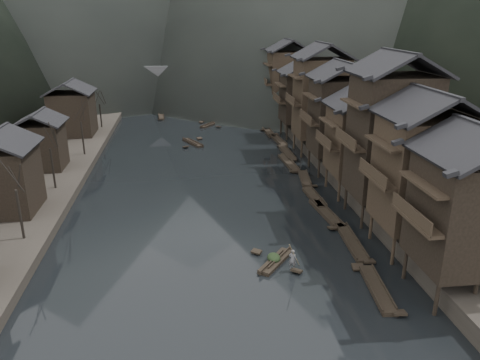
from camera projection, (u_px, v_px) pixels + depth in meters
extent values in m
plane|color=black|center=(219.00, 255.00, 40.55)|extent=(300.00, 300.00, 0.00)
cube|color=#2D2823|center=(401.00, 128.00, 81.62)|extent=(40.00, 200.00, 1.80)
cylinder|color=black|center=(437.00, 299.00, 32.00)|extent=(0.30, 0.30, 2.90)
cylinder|color=black|center=(405.00, 264.00, 36.49)|extent=(0.30, 0.30, 2.90)
cylinder|color=black|center=(474.00, 296.00, 32.31)|extent=(0.30, 0.30, 2.90)
cylinder|color=black|center=(438.00, 262.00, 36.80)|extent=(0.30, 0.30, 2.90)
cube|color=black|center=(472.00, 212.00, 32.82)|extent=(7.00, 6.00, 7.97)
cube|color=#2D2319|center=(417.00, 220.00, 32.50)|extent=(1.20, 5.70, 0.25)
cylinder|color=#2D2319|center=(393.00, 250.00, 38.54)|extent=(0.30, 0.30, 2.90)
cylinder|color=#2D2319|center=(371.00, 226.00, 43.03)|extent=(0.30, 0.30, 2.90)
cylinder|color=#2D2319|center=(425.00, 248.00, 38.86)|extent=(0.30, 0.30, 2.90)
cylinder|color=#2D2319|center=(399.00, 224.00, 43.34)|extent=(0.30, 0.30, 2.90)
cube|color=#2D2319|center=(424.00, 172.00, 39.15)|extent=(7.00, 6.00, 9.24)
cube|color=#2D2319|center=(378.00, 179.00, 38.85)|extent=(1.20, 5.70, 0.25)
cylinder|color=black|center=(362.00, 216.00, 45.09)|extent=(0.30, 0.30, 2.90)
cylinder|color=black|center=(346.00, 198.00, 49.58)|extent=(0.30, 0.30, 2.90)
cylinder|color=black|center=(389.00, 215.00, 45.40)|extent=(0.30, 0.30, 2.90)
cylinder|color=black|center=(371.00, 197.00, 49.89)|extent=(0.30, 0.30, 2.90)
cube|color=black|center=(390.00, 137.00, 45.28)|extent=(7.00, 6.00, 11.76)
cube|color=#2D2319|center=(350.00, 144.00, 45.02)|extent=(1.20, 5.70, 0.25)
cylinder|color=#2D2319|center=(339.00, 190.00, 51.64)|extent=(0.30, 0.30, 2.90)
cylinder|color=#2D2319|center=(326.00, 176.00, 56.12)|extent=(0.30, 0.30, 2.90)
cylinder|color=#2D2319|center=(363.00, 189.00, 51.95)|extent=(0.30, 0.30, 2.90)
cylinder|color=#2D2319|center=(348.00, 175.00, 56.44)|extent=(0.30, 0.30, 2.90)
cube|color=#2D2319|center=(362.00, 140.00, 52.54)|extent=(7.00, 6.00, 7.46)
cube|color=#2D2319|center=(327.00, 144.00, 52.21)|extent=(1.20, 5.70, 0.25)
cylinder|color=black|center=(319.00, 168.00, 59.12)|extent=(0.30, 0.30, 2.90)
cylinder|color=black|center=(309.00, 157.00, 63.61)|extent=(0.30, 0.30, 2.90)
cylinder|color=black|center=(340.00, 167.00, 59.43)|extent=(0.30, 0.30, 2.90)
cylinder|color=black|center=(329.00, 156.00, 63.92)|extent=(0.30, 0.30, 2.90)
cube|color=black|center=(340.00, 116.00, 59.69)|extent=(7.00, 6.00, 9.47)
cube|color=#2D2319|center=(309.00, 121.00, 59.39)|extent=(1.20, 5.70, 0.25)
cylinder|color=#2D2319|center=(302.00, 149.00, 67.53)|extent=(0.30, 0.30, 2.90)
cylinder|color=#2D2319|center=(294.00, 140.00, 72.02)|extent=(0.30, 0.30, 2.90)
cylinder|color=#2D2319|center=(320.00, 148.00, 67.84)|extent=(0.30, 0.30, 2.90)
cylinder|color=#2D2319|center=(311.00, 140.00, 72.33)|extent=(0.30, 0.30, 2.90)
cube|color=#2D2319|center=(321.00, 98.00, 67.82)|extent=(7.00, 6.00, 11.13)
cube|color=#2D2319|center=(293.00, 102.00, 67.56)|extent=(1.20, 5.70, 0.25)
cylinder|color=black|center=(287.00, 132.00, 76.88)|extent=(0.30, 0.30, 2.90)
cylinder|color=black|center=(281.00, 126.00, 81.37)|extent=(0.30, 0.30, 2.90)
cylinder|color=black|center=(303.00, 132.00, 77.20)|extent=(0.30, 0.30, 2.90)
cylinder|color=black|center=(296.00, 125.00, 81.68)|extent=(0.30, 0.30, 2.90)
cube|color=black|center=(303.00, 98.00, 77.72)|extent=(7.00, 6.00, 7.88)
cube|color=#2D2319|center=(279.00, 101.00, 77.40)|extent=(1.20, 5.70, 0.25)
cylinder|color=#2D2319|center=(273.00, 117.00, 88.11)|extent=(0.30, 0.30, 2.90)
cylinder|color=#2D2319|center=(269.00, 112.00, 92.59)|extent=(0.30, 0.30, 2.90)
cylinder|color=#2D2319|center=(287.00, 117.00, 88.42)|extent=(0.30, 0.30, 2.90)
cylinder|color=#2D2319|center=(282.00, 112.00, 92.91)|extent=(0.30, 0.30, 2.90)
cube|color=#2D2319|center=(288.00, 80.00, 88.50)|extent=(7.00, 6.00, 10.51)
cube|color=#2D2319|center=(267.00, 83.00, 88.22)|extent=(1.20, 5.70, 0.25)
cube|color=black|center=(3.00, 178.00, 46.08)|extent=(6.00, 6.00, 6.50)
cube|color=black|center=(42.00, 144.00, 59.29)|extent=(5.00, 5.00, 5.80)
cube|color=black|center=(72.00, 112.00, 75.95)|extent=(6.50, 6.50, 6.80)
cylinder|color=black|center=(20.00, 212.00, 40.58)|extent=(0.24, 0.24, 4.57)
cylinder|color=black|center=(57.00, 166.00, 52.63)|extent=(0.24, 0.24, 4.66)
cylinder|color=black|center=(81.00, 136.00, 65.32)|extent=(0.24, 0.24, 4.66)
cylinder|color=black|center=(100.00, 114.00, 81.23)|extent=(0.24, 0.24, 4.03)
cube|color=black|center=(377.00, 289.00, 35.23)|extent=(1.76, 6.66, 0.30)
cube|color=black|center=(377.00, 287.00, 35.17)|extent=(1.80, 6.54, 0.10)
cube|color=black|center=(358.00, 266.00, 38.09)|extent=(1.01, 0.90, 0.34)
cube|color=black|center=(399.00, 312.00, 32.28)|extent=(1.01, 0.90, 0.34)
cube|color=black|center=(351.00, 242.00, 42.49)|extent=(1.57, 7.75, 0.30)
cube|color=black|center=(351.00, 240.00, 42.43)|extent=(1.61, 7.60, 0.10)
cube|color=black|center=(336.00, 223.00, 45.87)|extent=(0.99, 1.00, 0.37)
cube|color=black|center=(369.00, 260.00, 39.02)|extent=(0.99, 1.00, 0.37)
cube|color=black|center=(326.00, 214.00, 48.46)|extent=(1.79, 7.35, 0.30)
cube|color=black|center=(326.00, 212.00, 48.40)|extent=(1.83, 7.21, 0.10)
cube|color=black|center=(320.00, 200.00, 51.71)|extent=(1.02, 0.98, 0.36)
cube|color=black|center=(333.00, 227.00, 45.12)|extent=(1.02, 0.98, 0.36)
cube|color=black|center=(314.00, 198.00, 52.59)|extent=(1.33, 5.85, 0.30)
cube|color=black|center=(314.00, 196.00, 52.53)|extent=(1.39, 5.74, 0.10)
cube|color=black|center=(309.00, 188.00, 55.16)|extent=(0.96, 0.76, 0.32)
cube|color=black|center=(320.00, 206.00, 49.92)|extent=(0.96, 0.76, 0.32)
cube|color=black|center=(304.00, 179.00, 58.73)|extent=(1.87, 5.92, 0.30)
cube|color=black|center=(305.00, 177.00, 58.67)|extent=(1.91, 5.81, 0.10)
cube|color=black|center=(296.00, 171.00, 61.23)|extent=(1.02, 0.84, 0.32)
cube|color=black|center=(313.00, 185.00, 56.13)|extent=(1.02, 0.84, 0.32)
cube|color=black|center=(289.00, 163.00, 64.80)|extent=(1.47, 7.72, 0.30)
cube|color=black|center=(289.00, 162.00, 64.74)|extent=(1.52, 7.57, 0.10)
cube|color=black|center=(284.00, 155.00, 68.21)|extent=(0.98, 0.98, 0.37)
cube|color=black|center=(293.00, 171.00, 61.29)|extent=(0.98, 0.98, 0.37)
cube|color=black|center=(287.00, 154.00, 69.23)|extent=(1.19, 7.29, 0.30)
cube|color=black|center=(287.00, 153.00, 69.17)|extent=(1.24, 7.14, 0.10)
cube|color=black|center=(283.00, 146.00, 72.46)|extent=(0.95, 0.90, 0.36)
cube|color=black|center=(292.00, 160.00, 65.92)|extent=(0.95, 0.90, 0.36)
cube|color=black|center=(278.00, 140.00, 76.63)|extent=(1.76, 7.36, 0.30)
cube|color=black|center=(278.00, 139.00, 76.56)|extent=(1.81, 7.22, 0.10)
cube|color=black|center=(276.00, 134.00, 79.87)|extent=(1.01, 0.97, 0.36)
cube|color=black|center=(280.00, 145.00, 73.28)|extent=(1.01, 0.97, 0.36)
cube|color=black|center=(269.00, 132.00, 81.60)|extent=(1.15, 6.48, 0.30)
cube|color=black|center=(269.00, 131.00, 81.54)|extent=(1.21, 6.35, 0.10)
cube|color=black|center=(266.00, 128.00, 84.46)|extent=(0.94, 0.80, 0.34)
cube|color=black|center=(272.00, 136.00, 78.64)|extent=(0.94, 0.80, 0.34)
cube|color=black|center=(262.00, 126.00, 86.48)|extent=(1.76, 7.22, 0.30)
cube|color=black|center=(262.00, 125.00, 86.42)|extent=(1.80, 7.08, 0.10)
cube|color=black|center=(260.00, 121.00, 89.66)|extent=(1.01, 0.96, 0.35)
cube|color=black|center=(263.00, 129.00, 83.20)|extent=(1.01, 0.96, 0.35)
cube|color=black|center=(255.00, 120.00, 91.49)|extent=(1.23, 6.96, 0.30)
cube|color=black|center=(255.00, 119.00, 91.43)|extent=(1.29, 6.82, 0.10)
cube|color=black|center=(253.00, 115.00, 94.56)|extent=(0.95, 0.87, 0.35)
cube|color=black|center=(258.00, 123.00, 88.32)|extent=(0.95, 0.87, 0.35)
cube|color=black|center=(256.00, 113.00, 97.17)|extent=(1.92, 6.19, 0.30)
cube|color=black|center=(256.00, 113.00, 97.11)|extent=(1.96, 6.07, 0.10)
cube|color=black|center=(256.00, 110.00, 99.87)|extent=(1.03, 0.87, 0.33)
cube|color=black|center=(257.00, 116.00, 94.36)|extent=(1.03, 0.87, 0.33)
cube|color=black|center=(193.00, 143.00, 75.09)|extent=(3.33, 5.52, 0.30)
cube|color=black|center=(193.00, 142.00, 75.03)|extent=(3.33, 5.44, 0.10)
cube|color=black|center=(199.00, 138.00, 77.46)|extent=(1.07, 1.00, 0.32)
cube|color=black|center=(186.00, 146.00, 72.63)|extent=(1.07, 1.00, 0.32)
cube|color=black|center=(210.00, 125.00, 87.42)|extent=(3.90, 4.94, 0.30)
cube|color=black|center=(210.00, 124.00, 87.36)|extent=(3.88, 4.89, 0.10)
cube|color=black|center=(201.00, 122.00, 89.17)|extent=(1.08, 1.03, 0.31)
cube|color=black|center=(218.00, 126.00, 85.58)|extent=(1.08, 1.03, 0.31)
cube|color=black|center=(161.00, 117.00, 94.09)|extent=(1.37, 5.65, 0.30)
cube|color=black|center=(161.00, 116.00, 94.03)|extent=(1.42, 5.54, 0.10)
cube|color=black|center=(163.00, 113.00, 96.57)|extent=(0.89, 0.75, 0.32)
cube|color=black|center=(160.00, 119.00, 91.52)|extent=(0.89, 0.75, 0.32)
cube|color=black|center=(166.00, 102.00, 109.58)|extent=(3.92, 5.26, 0.30)
cube|color=black|center=(166.00, 101.00, 109.52)|extent=(3.90, 5.19, 0.10)
cube|color=black|center=(172.00, 100.00, 111.82)|extent=(1.09, 1.05, 0.32)
cube|color=black|center=(159.00, 103.00, 107.25)|extent=(1.09, 1.05, 0.32)
cube|color=#4C4C4F|center=(193.00, 72.00, 105.46)|extent=(40.00, 6.00, 1.60)
cube|color=#4C4C4F|center=(194.00, 68.00, 102.50)|extent=(40.00, 0.50, 1.00)
cube|color=#4C4C4F|center=(193.00, 65.00, 107.55)|extent=(40.00, 0.50, 1.00)
cube|color=#4C4C4F|center=(132.00, 91.00, 105.22)|extent=(3.20, 6.00, 6.40)
cube|color=#4C4C4F|center=(174.00, 91.00, 106.29)|extent=(3.20, 6.00, 6.40)
cube|color=#4C4C4F|center=(214.00, 90.00, 107.31)|extent=(3.20, 6.00, 6.40)
cube|color=#4C4C4F|center=(255.00, 89.00, 108.39)|extent=(3.20, 6.00, 6.40)
cube|color=black|center=(276.00, 261.00, 39.12)|extent=(3.63, 4.30, 0.30)
cube|color=black|center=(276.00, 260.00, 39.05)|extent=(3.61, 4.26, 0.10)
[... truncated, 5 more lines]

